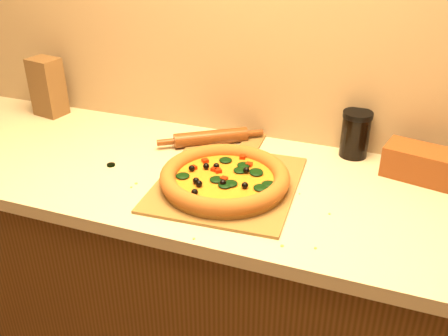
% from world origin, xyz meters
% --- Properties ---
extents(cabinet, '(2.80, 0.65, 0.86)m').
position_xyz_m(cabinet, '(0.00, 1.43, 0.43)').
color(cabinet, '#462C0F').
rests_on(cabinet, ground).
extents(countertop, '(2.84, 0.68, 0.04)m').
position_xyz_m(countertop, '(0.00, 1.43, 0.88)').
color(countertop, '#BDB494').
rests_on(countertop, cabinet).
extents(pizza_peel, '(0.43, 0.61, 0.01)m').
position_xyz_m(pizza_peel, '(-0.01, 1.40, 0.90)').
color(pizza_peel, brown).
rests_on(pizza_peel, countertop).
extents(pizza, '(0.38, 0.38, 0.05)m').
position_xyz_m(pizza, '(-0.01, 1.36, 0.93)').
color(pizza, '#AB692A').
rests_on(pizza, pizza_peel).
extents(bottle_cap, '(0.03, 0.03, 0.01)m').
position_xyz_m(bottle_cap, '(-0.40, 1.37, 0.90)').
color(bottle_cap, black).
rests_on(bottle_cap, countertop).
extents(rolling_pin, '(0.32, 0.22, 0.05)m').
position_xyz_m(rolling_pin, '(-0.16, 1.62, 0.93)').
color(rolling_pin, '#622710').
rests_on(rolling_pin, countertop).
extents(bread_bag, '(0.36, 0.18, 0.09)m').
position_xyz_m(bread_bag, '(0.58, 1.62, 0.95)').
color(bread_bag, brown).
rests_on(bread_bag, countertop).
extents(paper_bag, '(0.12, 0.11, 0.22)m').
position_xyz_m(paper_bag, '(-0.85, 1.66, 1.01)').
color(paper_bag, brown).
rests_on(paper_bag, countertop).
extents(dark_jar, '(0.09, 0.09, 0.15)m').
position_xyz_m(dark_jar, '(0.31, 1.71, 0.98)').
color(dark_jar, black).
rests_on(dark_jar, countertop).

